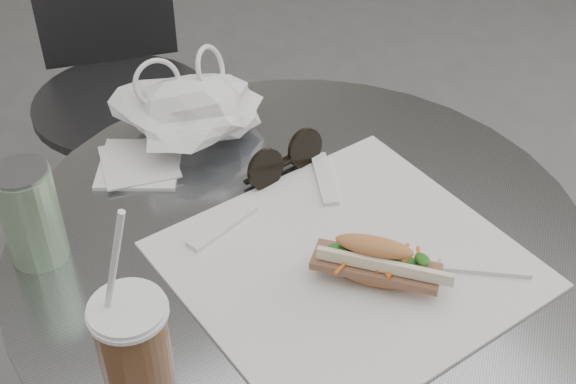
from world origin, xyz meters
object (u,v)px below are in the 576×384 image
banh_mi (375,262)px  iced_coffee (133,342)px  cafe_table (299,368)px  drink_can (31,214)px  sunglasses (284,161)px  chair_far (127,140)px

banh_mi → iced_coffee: bearing=-135.4°
cafe_table → drink_can: size_ratio=5.60×
sunglasses → drink_can: size_ratio=0.98×
drink_can → banh_mi: bearing=-34.7°
cafe_table → sunglasses: size_ratio=5.74×
cafe_table → chair_far: 0.87m
cafe_table → drink_can: drink_can is taller
banh_mi → drink_can: bearing=-169.9°
chair_far → banh_mi: (0.03, -0.97, 0.44)m
iced_coffee → sunglasses: bearing=38.1°
iced_coffee → sunglasses: size_ratio=1.83×
iced_coffee → sunglasses: 0.39m
chair_far → sunglasses: (0.03, -0.73, 0.43)m
iced_coffee → cafe_table: bearing=23.3°
chair_far → iced_coffee: 1.11m
chair_far → drink_can: size_ratio=5.45×
sunglasses → chair_far: bearing=79.7°
banh_mi → sunglasses: 0.24m
cafe_table → drink_can: 0.47m
sunglasses → cafe_table: bearing=-121.6°
cafe_table → iced_coffee: (-0.26, -0.11, 0.33)m
drink_can → chair_far: bearing=66.8°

